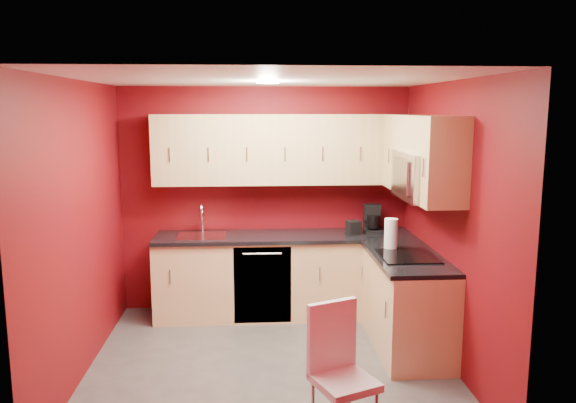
{
  "coord_description": "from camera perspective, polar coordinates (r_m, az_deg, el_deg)",
  "views": [
    {
      "loc": [
        -0.14,
        -4.74,
        2.26
      ],
      "look_at": [
        0.19,
        0.55,
        1.38
      ],
      "focal_mm": 35.0,
      "sensor_mm": 36.0,
      "label": 1
    }
  ],
  "objects": [
    {
      "name": "floor",
      "position": [
        5.25,
        -1.8,
        -16.06
      ],
      "size": [
        3.2,
        3.2,
        0.0
      ],
      "primitive_type": "plane",
      "color": "#514E4B",
      "rests_on": "ground"
    },
    {
      "name": "dishwasher_front",
      "position": [
        5.94,
        -2.6,
        -8.48
      ],
      "size": [
        0.6,
        0.02,
        0.82
      ],
      "primitive_type": "cube",
      "color": "black",
      "rests_on": "base_cabinets_back"
    },
    {
      "name": "downlight",
      "position": [
        5.05,
        -2.06,
        11.98
      ],
      "size": [
        0.2,
        0.2,
        0.01
      ],
      "primitive_type": "cylinder",
      "color": "white",
      "rests_on": "ceiling"
    },
    {
      "name": "wall_back",
      "position": [
        6.32,
        -2.31,
        0.23
      ],
      "size": [
        3.2,
        0.0,
        3.2
      ],
      "primitive_type": "plane",
      "rotation": [
        1.57,
        0.0,
        0.0
      ],
      "color": "#610909",
      "rests_on": "floor"
    },
    {
      "name": "wall_right",
      "position": [
        5.15,
        16.23,
        -2.26
      ],
      "size": [
        0.0,
        3.0,
        3.0
      ],
      "primitive_type": "plane",
      "rotation": [
        1.57,
        0.0,
        -1.57
      ],
      "color": "#610909",
      "rests_on": "floor"
    },
    {
      "name": "countertop_right",
      "position": [
        5.35,
        12.01,
        -5.6
      ],
      "size": [
        0.63,
        1.27,
        0.04
      ],
      "primitive_type": "cube",
      "color": "black",
      "rests_on": "base_cabinets_right"
    },
    {
      "name": "dining_chair",
      "position": [
        4.01,
        5.76,
        -17.1
      ],
      "size": [
        0.5,
        0.51,
        0.94
      ],
      "primitive_type": null,
      "rotation": [
        0.0,
        0.0,
        0.4
      ],
      "color": "silver",
      "rests_on": "floor"
    },
    {
      "name": "cooktop",
      "position": [
        5.31,
        12.07,
        -5.44
      ],
      "size": [
        0.5,
        0.55,
        0.01
      ],
      "primitive_type": "cube",
      "color": "black",
      "rests_on": "countertop_right"
    },
    {
      "name": "upper_cabinets_back",
      "position": [
        6.09,
        -0.41,
        5.33
      ],
      "size": [
        2.8,
        0.35,
        0.75
      ],
      "primitive_type": "cube",
      "color": "tan",
      "rests_on": "wall_back"
    },
    {
      "name": "wall_front",
      "position": [
        3.4,
        -1.07,
        -7.85
      ],
      "size": [
        3.2,
        0.0,
        3.2
      ],
      "primitive_type": "plane",
      "rotation": [
        -1.57,
        0.0,
        0.0
      ],
      "color": "#610909",
      "rests_on": "floor"
    },
    {
      "name": "upper_cabinets_right",
      "position": [
        5.43,
        13.21,
        5.25
      ],
      "size": [
        0.35,
        1.55,
        0.75
      ],
      "color": "tan",
      "rests_on": "wall_right"
    },
    {
      "name": "wall_left",
      "position": [
        5.06,
        -20.32,
        -2.67
      ],
      "size": [
        0.0,
        3.0,
        3.0
      ],
      "primitive_type": "plane",
      "rotation": [
        1.57,
        0.0,
        1.57
      ],
      "color": "#610909",
      "rests_on": "floor"
    },
    {
      "name": "base_cabinets_right",
      "position": [
        5.51,
        11.96,
        -10.14
      ],
      "size": [
        0.6,
        1.3,
        0.87
      ],
      "primitive_type": "cube",
      "color": "#E7C184",
      "rests_on": "floor"
    },
    {
      "name": "countertop_back",
      "position": [
        6.09,
        -0.33,
        -3.57
      ],
      "size": [
        2.8,
        0.63,
        0.04
      ],
      "primitive_type": "cube",
      "color": "black",
      "rests_on": "base_cabinets_back"
    },
    {
      "name": "sink",
      "position": [
        6.11,
        -8.8,
        -3.12
      ],
      "size": [
        0.52,
        0.42,
        0.35
      ],
      "color": "silver",
      "rests_on": "countertop_back"
    },
    {
      "name": "base_cabinets_back",
      "position": [
        6.22,
        -0.33,
        -7.63
      ],
      "size": [
        2.8,
        0.6,
        0.87
      ],
      "primitive_type": "cube",
      "color": "#E7C184",
      "rests_on": "floor"
    },
    {
      "name": "coffee_maker",
      "position": [
        6.27,
        8.62,
        -1.72
      ],
      "size": [
        0.19,
        0.25,
        0.3
      ],
      "primitive_type": null,
      "rotation": [
        0.0,
        0.0,
        -0.03
      ],
      "color": "black",
      "rests_on": "countertop_back"
    },
    {
      "name": "napkin_holder",
      "position": [
        6.15,
        6.66,
        -2.62
      ],
      "size": [
        0.17,
        0.17,
        0.14
      ],
      "primitive_type": null,
      "rotation": [
        0.0,
        0.0,
        0.28
      ],
      "color": "black",
      "rests_on": "countertop_back"
    },
    {
      "name": "microwave",
      "position": [
        5.21,
        13.56,
        2.55
      ],
      "size": [
        0.42,
        0.76,
        0.42
      ],
      "color": "silver",
      "rests_on": "upper_cabinets_right"
    },
    {
      "name": "ceiling",
      "position": [
        4.75,
        -1.96,
        12.33
      ],
      "size": [
        3.2,
        3.2,
        0.0
      ],
      "primitive_type": "plane",
      "rotation": [
        3.14,
        0.0,
        0.0
      ],
      "color": "white",
      "rests_on": "wall_back"
    },
    {
      "name": "paper_towel",
      "position": [
        5.53,
        10.41,
        -3.27
      ],
      "size": [
        0.2,
        0.2,
        0.3
      ],
      "primitive_type": null,
      "rotation": [
        0.0,
        0.0,
        0.21
      ],
      "color": "silver",
      "rests_on": "countertop_right"
    }
  ]
}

